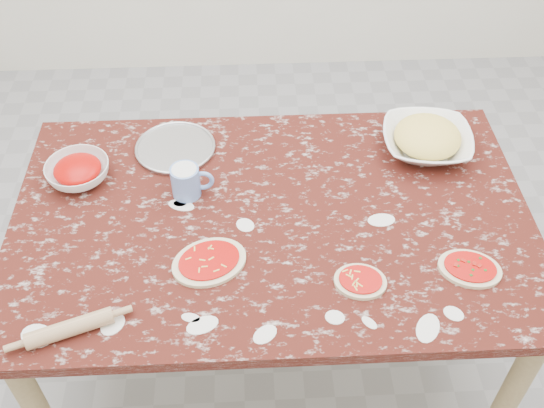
{
  "coord_description": "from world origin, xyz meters",
  "views": [
    {
      "loc": [
        -0.06,
        -1.33,
        2.15
      ],
      "look_at": [
        0.0,
        0.0,
        0.8
      ],
      "focal_mm": 41.68,
      "sensor_mm": 36.0,
      "label": 1
    }
  ],
  "objects_px": {
    "flour_mug": "(187,181)",
    "rolling_pin": "(70,328)",
    "pizza_tray": "(175,148)",
    "worktable": "(272,233)",
    "cheese_bowl": "(426,142)",
    "sauce_bowl": "(78,172)"
  },
  "relations": [
    {
      "from": "sauce_bowl",
      "to": "cheese_bowl",
      "type": "bearing_deg",
      "value": 4.55
    },
    {
      "from": "flour_mug",
      "to": "pizza_tray",
      "type": "bearing_deg",
      "value": 103.9
    },
    {
      "from": "worktable",
      "to": "sauce_bowl",
      "type": "distance_m",
      "value": 0.65
    },
    {
      "from": "pizza_tray",
      "to": "flour_mug",
      "type": "bearing_deg",
      "value": -76.1
    },
    {
      "from": "flour_mug",
      "to": "rolling_pin",
      "type": "distance_m",
      "value": 0.58
    },
    {
      "from": "sauce_bowl",
      "to": "pizza_tray",
      "type": "bearing_deg",
      "value": 24.17
    },
    {
      "from": "worktable",
      "to": "pizza_tray",
      "type": "xyz_separation_m",
      "value": [
        -0.31,
        0.33,
        0.09
      ]
    },
    {
      "from": "pizza_tray",
      "to": "sauce_bowl",
      "type": "xyz_separation_m",
      "value": [
        -0.3,
        -0.13,
        0.03
      ]
    },
    {
      "from": "cheese_bowl",
      "to": "pizza_tray",
      "type": "bearing_deg",
      "value": 177.08
    },
    {
      "from": "pizza_tray",
      "to": "sauce_bowl",
      "type": "height_order",
      "value": "sauce_bowl"
    },
    {
      "from": "worktable",
      "to": "flour_mug",
      "type": "bearing_deg",
      "value": 157.42
    },
    {
      "from": "pizza_tray",
      "to": "sauce_bowl",
      "type": "bearing_deg",
      "value": -155.83
    },
    {
      "from": "sauce_bowl",
      "to": "rolling_pin",
      "type": "relative_size",
      "value": 0.91
    },
    {
      "from": "worktable",
      "to": "rolling_pin",
      "type": "bearing_deg",
      "value": -143.75
    },
    {
      "from": "sauce_bowl",
      "to": "flour_mug",
      "type": "distance_m",
      "value": 0.37
    },
    {
      "from": "worktable",
      "to": "flour_mug",
      "type": "relative_size",
      "value": 11.86
    },
    {
      "from": "pizza_tray",
      "to": "sauce_bowl",
      "type": "distance_m",
      "value": 0.33
    },
    {
      "from": "sauce_bowl",
      "to": "flour_mug",
      "type": "xyz_separation_m",
      "value": [
        0.35,
        -0.08,
        0.02
      ]
    },
    {
      "from": "sauce_bowl",
      "to": "flour_mug",
      "type": "relative_size",
      "value": 1.51
    },
    {
      "from": "cheese_bowl",
      "to": "worktable",
      "type": "bearing_deg",
      "value": -152.11
    },
    {
      "from": "sauce_bowl",
      "to": "rolling_pin",
      "type": "xyz_separation_m",
      "value": [
        0.07,
        -0.59,
        -0.01
      ]
    },
    {
      "from": "worktable",
      "to": "rolling_pin",
      "type": "height_order",
      "value": "rolling_pin"
    }
  ]
}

